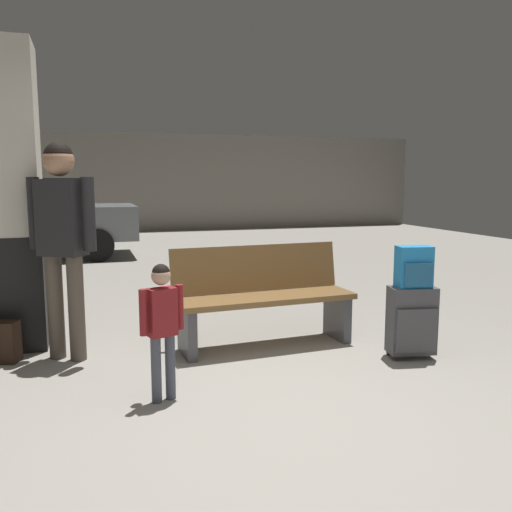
{
  "coord_description": "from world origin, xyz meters",
  "views": [
    {
      "loc": [
        -1.12,
        -2.93,
        1.48
      ],
      "look_at": [
        0.21,
        1.3,
        0.85
      ],
      "focal_mm": 37.65,
      "sensor_mm": 36.0,
      "label": 1
    }
  ],
  "objects": [
    {
      "name": "bench",
      "position": [
        0.35,
        1.56,
        0.44
      ],
      "size": [
        1.63,
        0.62,
        0.89
      ],
      "color": "brown",
      "rests_on": "ground_plane"
    },
    {
      "name": "backpack_bright",
      "position": [
        1.42,
        0.82,
        0.77
      ],
      "size": [
        0.3,
        0.23,
        0.34
      ],
      "color": "#268CD8",
      "rests_on": "suitcase"
    },
    {
      "name": "structural_pillar",
      "position": [
        -1.79,
        2.19,
        1.31
      ],
      "size": [
        0.57,
        0.57,
        2.64
      ],
      "color": "black",
      "rests_on": "ground_plane"
    },
    {
      "name": "suitcase",
      "position": [
        1.42,
        0.82,
        0.32
      ],
      "size": [
        0.41,
        0.29,
        0.6
      ],
      "color": "#4C4C51",
      "rests_on": "ground_plane"
    },
    {
      "name": "ground_plane",
      "position": [
        0.0,
        4.0,
        -0.05
      ],
      "size": [
        18.0,
        18.0,
        0.1
      ],
      "primitive_type": "cube",
      "color": "gray"
    },
    {
      "name": "backpack_dark_floor",
      "position": [
        -1.84,
        1.74,
        0.17
      ],
      "size": [
        0.32,
        0.26,
        0.34
      ],
      "color": "black",
      "rests_on": "ground_plane"
    },
    {
      "name": "adult",
      "position": [
        -1.32,
        1.66,
        1.1
      ],
      "size": [
        0.52,
        0.38,
        1.78
      ],
      "color": "brown",
      "rests_on": "ground_plane"
    },
    {
      "name": "parked_car_far",
      "position": [
        -2.25,
        7.96,
        0.81
      ],
      "size": [
        4.11,
        1.83,
        1.51
      ],
      "color": "slate",
      "rests_on": "ground_plane"
    },
    {
      "name": "garage_back_wall",
      "position": [
        0.0,
        12.86,
        1.4
      ],
      "size": [
        18.0,
        0.12,
        2.8
      ],
      "primitive_type": "cube",
      "color": "gray",
      "rests_on": "ground_plane"
    },
    {
      "name": "child",
      "position": [
        -0.68,
        0.56,
        0.58
      ],
      "size": [
        0.3,
        0.18,
        0.94
      ],
      "color": "#4C5160",
      "rests_on": "ground_plane"
    }
  ]
}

